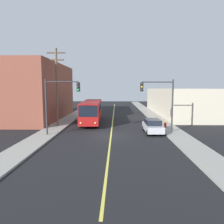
{
  "coord_description": "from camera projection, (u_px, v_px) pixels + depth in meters",
  "views": [
    {
      "loc": [
        0.61,
        -22.77,
        5.19
      ],
      "look_at": [
        0.0,
        5.39,
        2.0
      ],
      "focal_mm": 34.17,
      "sensor_mm": 36.0,
      "label": 1
    }
  ],
  "objects": [
    {
      "name": "ground_plane",
      "position": [
        111.0,
        136.0,
        23.21
      ],
      "size": [
        120.0,
        120.0,
        0.0
      ],
      "primitive_type": "plane",
      "color": "black"
    },
    {
      "name": "sidewalk_left",
      "position": [
        66.0,
        121.0,
        33.29
      ],
      "size": [
        2.5,
        90.0,
        0.15
      ],
      "primitive_type": "cube",
      "color": "gray",
      "rests_on": "ground"
    },
    {
      "name": "sidewalk_right",
      "position": [
        159.0,
        121.0,
        32.98
      ],
      "size": [
        2.5,
        90.0,
        0.15
      ],
      "primitive_type": "cube",
      "color": "gray",
      "rests_on": "ground"
    },
    {
      "name": "lane_stripe_center",
      "position": [
        113.0,
        117.0,
        38.11
      ],
      "size": [
        0.16,
        60.0,
        0.01
      ],
      "primitive_type": "cube",
      "color": "#D8CC4C",
      "rests_on": "ground"
    },
    {
      "name": "building_left_brick",
      "position": [
        31.0,
        92.0,
        35.2
      ],
      "size": [
        10.0,
        18.19,
        9.11
      ],
      "color": "brown",
      "rests_on": "ground"
    },
    {
      "name": "building_right_warehouse",
      "position": [
        187.0,
        102.0,
        42.03
      ],
      "size": [
        12.0,
        25.13,
        5.04
      ],
      "color": "beige",
      "rests_on": "ground"
    },
    {
      "name": "city_bus",
      "position": [
        92.0,
        110.0,
        31.99
      ],
      "size": [
        3.04,
        12.23,
        3.2
      ],
      "color": "maroon",
      "rests_on": "ground"
    },
    {
      "name": "parked_car_silver",
      "position": [
        153.0,
        126.0,
        24.49
      ],
      "size": [
        1.9,
        4.44,
        1.62
      ],
      "color": "#B7B7BC",
      "rests_on": "ground"
    },
    {
      "name": "utility_pole_near",
      "position": [
        57.0,
        84.0,
        27.87
      ],
      "size": [
        2.4,
        0.28,
        10.15
      ],
      "color": "brown",
      "rests_on": "sidewalk_left"
    },
    {
      "name": "traffic_signal_left_corner",
      "position": [
        60.0,
        96.0,
        22.69
      ],
      "size": [
        3.75,
        0.48,
        6.0
      ],
      "color": "#2D2D33",
      "rests_on": "sidewalk_left"
    },
    {
      "name": "traffic_signal_right_corner",
      "position": [
        159.0,
        96.0,
        24.07
      ],
      "size": [
        3.75,
        0.48,
        6.0
      ],
      "color": "#2D2D33",
      "rests_on": "sidewalk_right"
    },
    {
      "name": "fire_hydrant",
      "position": [
        165.0,
        124.0,
        27.2
      ],
      "size": [
        0.44,
        0.26,
        0.84
      ],
      "color": "red",
      "rests_on": "sidewalk_right"
    }
  ]
}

